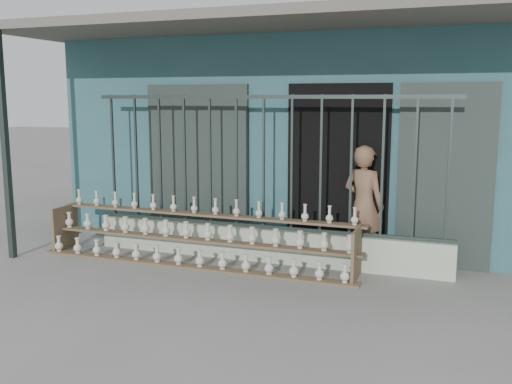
% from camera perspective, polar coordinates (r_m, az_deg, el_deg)
% --- Properties ---
extents(ground, '(60.00, 60.00, 0.00)m').
position_cam_1_polar(ground, '(6.73, -2.95, -9.75)').
color(ground, slate).
extents(workshop_building, '(7.40, 6.60, 3.21)m').
position_cam_1_polar(workshop_building, '(10.40, 6.14, 6.11)').
color(workshop_building, '#2A545A').
rests_on(workshop_building, ground).
extents(parapet_wall, '(5.00, 0.20, 0.45)m').
position_cam_1_polar(parapet_wall, '(7.83, 0.75, -5.27)').
color(parapet_wall, '#AEBEA3').
rests_on(parapet_wall, ground).
extents(security_fence, '(5.00, 0.04, 1.80)m').
position_cam_1_polar(security_fence, '(7.62, 0.77, 2.94)').
color(security_fence, '#283330').
rests_on(security_fence, parapet_wall).
extents(shelf_rack, '(4.50, 0.68, 0.85)m').
position_cam_1_polar(shelf_rack, '(7.72, -5.97, -4.46)').
color(shelf_rack, brown).
rests_on(shelf_rack, ground).
extents(elderly_woman, '(0.69, 0.57, 1.60)m').
position_cam_1_polar(elderly_woman, '(7.66, 10.71, -1.34)').
color(elderly_woman, brown).
rests_on(elderly_woman, ground).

